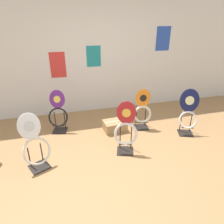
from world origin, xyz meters
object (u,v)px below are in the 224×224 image
toilet_seat_display_purple_note (58,113)px  toilet_seat_display_white_plain (34,144)px  storage_box (115,126)px  toilet_seat_display_navy_moon (188,113)px  toilet_seat_display_crimson_swirl (126,129)px  toilet_seat_display_orange_sun (143,111)px

toilet_seat_display_purple_note → toilet_seat_display_white_plain: 1.10m
storage_box → toilet_seat_display_navy_moon: bearing=-19.3°
toilet_seat_display_navy_moon → storage_box: bearing=160.7°
toilet_seat_display_navy_moon → toilet_seat_display_crimson_swirl: size_ratio=0.98×
toilet_seat_display_crimson_swirl → storage_box: size_ratio=1.97×
toilet_seat_display_orange_sun → toilet_seat_display_crimson_swirl: (-0.60, -0.71, 0.07)m
toilet_seat_display_navy_moon → toilet_seat_display_crimson_swirl: (-1.37, -0.28, 0.00)m
storage_box → toilet_seat_display_crimson_swirl: bearing=-91.7°
toilet_seat_display_orange_sun → toilet_seat_display_crimson_swirl: bearing=-130.4°
toilet_seat_display_purple_note → toilet_seat_display_white_plain: bearing=-109.3°
toilet_seat_display_purple_note → toilet_seat_display_orange_sun: bearing=-10.9°
toilet_seat_display_purple_note → toilet_seat_display_white_plain: (-0.36, -1.04, 0.01)m
toilet_seat_display_purple_note → toilet_seat_display_navy_moon: toilet_seat_display_navy_moon is taller
toilet_seat_display_crimson_swirl → storage_box: (0.02, 0.76, -0.35)m
toilet_seat_display_orange_sun → toilet_seat_display_white_plain: toilet_seat_display_white_plain is taller
toilet_seat_display_orange_sun → toilet_seat_display_crimson_swirl: toilet_seat_display_crimson_swirl is taller
toilet_seat_display_crimson_swirl → toilet_seat_display_purple_note: bearing=136.3°
toilet_seat_display_orange_sun → toilet_seat_display_purple_note: bearing=169.1°
toilet_seat_display_white_plain → storage_box: 1.68m
toilet_seat_display_purple_note → toilet_seat_display_orange_sun: 1.70m
toilet_seat_display_crimson_swirl → toilet_seat_display_navy_moon: bearing=11.6°
toilet_seat_display_orange_sun → toilet_seat_display_white_plain: size_ratio=0.98×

